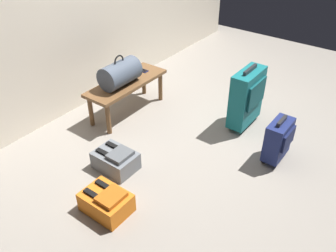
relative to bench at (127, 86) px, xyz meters
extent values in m
plane|color=gray|center=(-0.03, -1.01, -0.33)|extent=(6.60, 6.60, 0.00)
cube|color=brown|center=(0.00, 0.00, 0.04)|extent=(1.00, 0.36, 0.04)
cylinder|color=brown|center=(-0.44, -0.13, -0.15)|extent=(0.05, 0.05, 0.35)
cylinder|color=brown|center=(0.44, -0.13, -0.15)|extent=(0.05, 0.05, 0.35)
cylinder|color=brown|center=(-0.44, 0.13, -0.15)|extent=(0.05, 0.05, 0.35)
cylinder|color=brown|center=(0.44, 0.13, -0.15)|extent=(0.05, 0.05, 0.35)
cylinder|color=#475160|center=(-0.09, 0.00, 0.19)|extent=(0.44, 0.26, 0.26)
torus|color=black|center=(-0.09, 0.00, 0.33)|extent=(0.14, 0.02, 0.14)
cube|color=#191E4C|center=(0.31, 0.04, 0.06)|extent=(0.07, 0.14, 0.01)
cube|color=black|center=(0.31, 0.04, 0.07)|extent=(0.06, 0.13, 0.00)
cube|color=#14666B|center=(0.55, -1.19, 0.02)|extent=(0.45, 0.19, 0.59)
cube|color=#0E474A|center=(0.55, -1.29, 0.09)|extent=(0.36, 0.02, 0.27)
cube|color=#262628|center=(0.55, -1.19, 0.33)|extent=(0.25, 0.03, 0.04)
cylinder|color=black|center=(0.39, -1.12, -0.30)|extent=(0.02, 0.05, 0.05)
cylinder|color=black|center=(0.70, -1.12, -0.30)|extent=(0.02, 0.05, 0.05)
cube|color=navy|center=(0.19, -1.70, -0.09)|extent=(0.32, 0.16, 0.37)
cube|color=#11183E|center=(0.19, -1.79, -0.05)|extent=(0.26, 0.02, 0.17)
cube|color=#262628|center=(0.19, -1.70, 0.11)|extent=(0.18, 0.03, 0.04)
cylinder|color=black|center=(0.08, -1.64, -0.30)|extent=(0.02, 0.05, 0.05)
cylinder|color=black|center=(0.30, -1.64, -0.30)|extent=(0.02, 0.05, 0.05)
cube|color=orange|center=(-1.23, -0.88, -0.24)|extent=(0.28, 0.38, 0.17)
cube|color=#AD5514|center=(-1.23, -0.94, -0.14)|extent=(0.21, 0.17, 0.04)
cube|color=black|center=(-1.29, -0.81, -0.15)|extent=(0.04, 0.19, 0.02)
cube|color=black|center=(-1.17, -0.81, -0.15)|extent=(0.04, 0.19, 0.02)
cube|color=slate|center=(-0.81, -0.57, -0.24)|extent=(0.28, 0.38, 0.17)
cube|color=#515559|center=(-0.81, -0.64, -0.14)|extent=(0.21, 0.17, 0.04)
cube|color=black|center=(-0.87, -0.51, -0.15)|extent=(0.04, 0.19, 0.02)
cube|color=black|center=(-0.74, -0.51, -0.15)|extent=(0.04, 0.19, 0.02)
camera|label=1|loc=(-2.54, -2.47, 1.88)|focal=38.20mm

